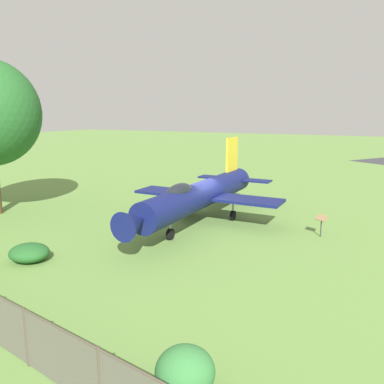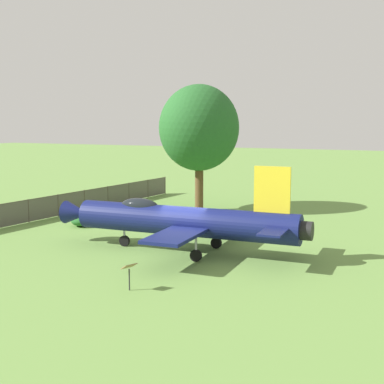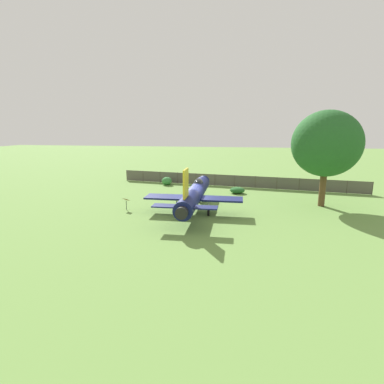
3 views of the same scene
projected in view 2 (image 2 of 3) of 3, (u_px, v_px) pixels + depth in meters
ground_plane at (185, 252)px, 28.33m from camera, size 200.00×200.00×0.00m
display_jet at (179, 220)px, 28.23m from camera, size 9.07×14.13×4.72m
shade_tree at (199, 128)px, 40.54m from camera, size 6.75×5.94×9.58m
perimeter_fence at (29, 210)px, 36.41m from camera, size 32.81×4.76×1.60m
shrub_near_fence at (84, 220)px, 35.28m from camera, size 1.79×1.60×0.77m
info_plaque at (129, 270)px, 21.95m from camera, size 0.71×0.61×1.14m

